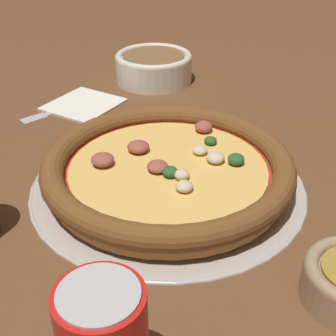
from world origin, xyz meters
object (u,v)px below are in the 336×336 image
at_px(pizza, 168,168).
at_px(fork, 60,110).
at_px(napkin, 84,103).
at_px(pizza_tray, 168,183).
at_px(bowl_far, 154,66).

xyz_separation_m(pizza, fork, (0.21, 0.23, -0.03)).
bearing_deg(napkin, pizza_tray, -140.98).
height_order(bowl_far, napkin, bowl_far).
bearing_deg(pizza_tray, bowl_far, 12.73).
height_order(napkin, fork, napkin).
distance_m(pizza_tray, napkin, 0.31).
height_order(bowl_far, fork, bowl_far).
height_order(pizza, bowl_far, bowl_far).
height_order(pizza, fork, pizza).
xyz_separation_m(pizza, napkin, (0.24, 0.20, -0.02)).
height_order(pizza_tray, bowl_far, bowl_far).
bearing_deg(fork, pizza_tray, 87.59).
xyz_separation_m(napkin, fork, (-0.03, 0.04, -0.00)).
bearing_deg(fork, pizza, 87.63).
bearing_deg(bowl_far, pizza_tray, -167.27).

